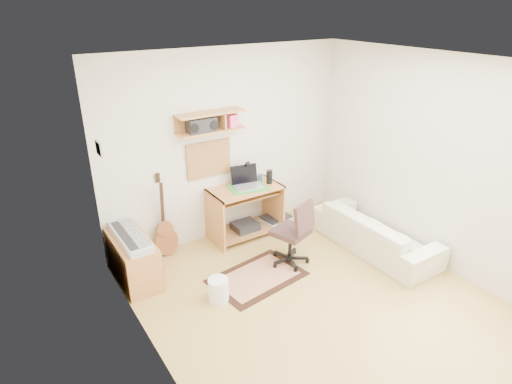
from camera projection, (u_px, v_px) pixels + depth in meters
floor at (318, 302)px, 4.90m from camera, size 3.60×4.00×0.01m
ceiling at (335, 64)px, 3.84m from camera, size 3.60×4.00×0.01m
back_wall at (227, 145)px, 5.91m from camera, size 3.60×0.01×2.60m
left_wall at (154, 248)px, 3.48m from camera, size 0.01×4.00×2.60m
right_wall at (438, 163)px, 5.27m from camera, size 0.01×4.00×2.60m
wall_shelf at (211, 122)px, 5.50m from camera, size 0.90×0.25×0.26m
cork_board at (209, 159)px, 5.79m from camera, size 0.64×0.03×0.49m
wall_photo at (99, 149)px, 4.46m from camera, size 0.02×0.20×0.15m
desk at (245, 212)px, 6.12m from camera, size 1.00×0.55×0.75m
laptop at (248, 178)px, 5.91m from camera, size 0.44×0.44×0.29m
speaker at (269, 177)px, 6.08m from camera, size 0.09×0.09×0.19m
desk_lamp at (249, 171)px, 6.09m from camera, size 0.11×0.11×0.33m
pencil_cup at (260, 177)px, 6.18m from camera, size 0.07×0.07×0.10m
boombox at (202, 125)px, 5.43m from camera, size 0.37×0.17×0.19m
rug at (257, 277)px, 5.32m from camera, size 1.19×0.88×0.01m
task_chair at (291, 232)px, 5.45m from camera, size 0.59×0.59×0.91m
cabinet at (133, 259)px, 5.19m from camera, size 0.40×0.90×0.55m
music_keyboard at (130, 237)px, 5.07m from camera, size 0.27×0.87×0.08m
guitar at (164, 216)px, 5.58m from camera, size 0.33×0.24×1.14m
waste_basket at (218, 290)px, 4.87m from camera, size 0.29×0.29×0.28m
printer at (276, 221)px, 6.50m from camera, size 0.46×0.38×0.16m
sofa at (376, 226)px, 5.80m from camera, size 0.52×1.79×0.70m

